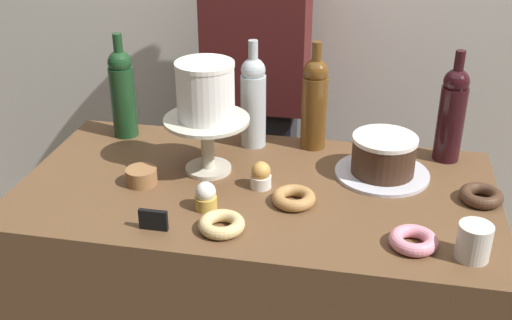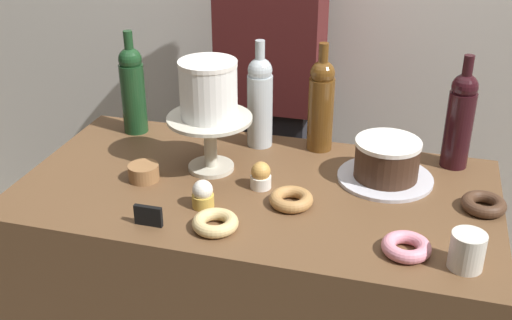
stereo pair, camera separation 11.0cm
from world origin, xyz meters
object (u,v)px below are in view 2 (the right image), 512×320
(chocolate_round_cake, at_px, (387,159))
(donut_chocolate, at_px, (484,204))
(wine_bottle_dark_red, at_px, (460,119))
(barista_figure, at_px, (271,107))
(wine_bottle_amber, at_px, (321,104))
(price_sign_chalkboard, at_px, (148,216))
(wine_bottle_clear, at_px, (260,100))
(cake_stand_pedestal, at_px, (210,134))
(donut_maple, at_px, (291,199))
(wine_bottle_green, at_px, (133,88))
(donut_pink, at_px, (406,247))
(white_layer_cake, at_px, (208,89))
(cookie_stack, at_px, (144,172))
(cupcake_caramel, at_px, (261,175))
(donut_glazed, at_px, (215,223))
(cupcake_vanilla, at_px, (203,195))
(coffee_cup_ceramic, at_px, (467,251))

(chocolate_round_cake, distance_m, donut_chocolate, 0.27)
(wine_bottle_dark_red, xyz_separation_m, donut_chocolate, (0.07, -0.23, -0.13))
(chocolate_round_cake, xyz_separation_m, barista_figure, (-0.46, 0.54, -0.11))
(wine_bottle_dark_red, bearing_deg, wine_bottle_amber, 178.78)
(barista_figure, bearing_deg, price_sign_chalkboard, -94.33)
(wine_bottle_clear, bearing_deg, cake_stand_pedestal, -115.11)
(cake_stand_pedestal, bearing_deg, donut_maple, -27.08)
(wine_bottle_clear, bearing_deg, chocolate_round_cake, -17.90)
(wine_bottle_green, xyz_separation_m, wine_bottle_clear, (0.41, 0.01, 0.00))
(donut_pink, height_order, donut_maple, same)
(white_layer_cake, relative_size, wine_bottle_dark_red, 0.49)
(white_layer_cake, height_order, cookie_stack, white_layer_cake)
(cupcake_caramel, distance_m, price_sign_chalkboard, 0.33)
(donut_chocolate, bearing_deg, white_layer_cake, 177.78)
(wine_bottle_green, height_order, donut_glazed, wine_bottle_green)
(chocolate_round_cake, height_order, wine_bottle_clear, wine_bottle_clear)
(cupcake_vanilla, xyz_separation_m, barista_figure, (-0.03, 0.80, -0.08))
(donut_maple, distance_m, barista_figure, 0.78)
(white_layer_cake, xyz_separation_m, barista_figure, (0.02, 0.60, -0.28))
(donut_chocolate, distance_m, donut_maple, 0.48)
(cupcake_caramel, relative_size, donut_chocolate, 0.66)
(donut_pink, distance_m, donut_maple, 0.33)
(cake_stand_pedestal, bearing_deg, wine_bottle_dark_red, 17.37)
(wine_bottle_dark_red, height_order, barista_figure, barista_figure)
(cookie_stack, bearing_deg, price_sign_chalkboard, -62.81)
(donut_chocolate, distance_m, coffee_cup_ceramic, 0.27)
(cake_stand_pedestal, height_order, wine_bottle_green, wine_bottle_green)
(cake_stand_pedestal, distance_m, chocolate_round_cake, 0.49)
(donut_chocolate, height_order, donut_glazed, same)
(wine_bottle_green, distance_m, coffee_cup_ceramic, 1.11)
(cupcake_caramel, bearing_deg, price_sign_chalkboard, -129.66)
(cupcake_vanilla, relative_size, donut_chocolate, 0.66)
(donut_chocolate, bearing_deg, cupcake_vanilla, -165.83)
(wine_bottle_clear, distance_m, barista_figure, 0.46)
(wine_bottle_green, relative_size, donut_pink, 2.91)
(coffee_cup_ceramic, bearing_deg, cake_stand_pedestal, 156.98)
(cupcake_caramel, height_order, donut_chocolate, cupcake_caramel)
(chocolate_round_cake, xyz_separation_m, donut_maple, (-0.22, -0.20, -0.05))
(cupcake_vanilla, height_order, price_sign_chalkboard, cupcake_vanilla)
(wine_bottle_green, distance_m, donut_pink, 0.99)
(donut_chocolate, bearing_deg, donut_maple, -167.39)
(donut_glazed, xyz_separation_m, price_sign_chalkboard, (-0.16, -0.03, 0.01))
(wine_bottle_amber, bearing_deg, donut_pink, -59.38)
(wine_bottle_clear, bearing_deg, donut_maple, -62.29)
(barista_figure, bearing_deg, donut_pink, -58.42)
(wine_bottle_dark_red, height_order, cupcake_vanilla, wine_bottle_dark_red)
(price_sign_chalkboard, distance_m, coffee_cup_ceramic, 0.73)
(cake_stand_pedestal, xyz_separation_m, wine_bottle_dark_red, (0.66, 0.21, 0.04))
(coffee_cup_ceramic, bearing_deg, cookie_stack, 167.81)
(cupcake_vanilla, bearing_deg, donut_maple, 17.55)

